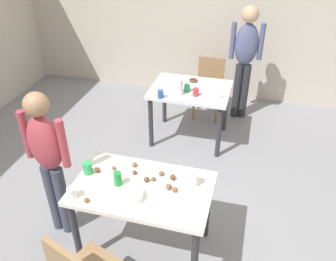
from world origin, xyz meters
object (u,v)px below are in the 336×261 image
Objects in this scene: dining_table_far at (190,96)px; mixing_bowl at (131,196)px; person_adult_far at (245,53)px; pitcher_far at (179,87)px; person_girl_near at (48,155)px; soda_can at (118,179)px; dining_table_near at (143,196)px; chair_far_table at (209,84)px.

mixing_bowl is at bearing -91.01° from dining_table_far.
pitcher_far is (-0.71, -0.97, -0.14)m from person_adult_far.
person_girl_near reaches higher than mixing_bowl.
pitcher_far reaches higher than mixing_bowl.
person_adult_far is 13.41× the size of soda_can.
dining_table_near is 0.70× the size of person_adult_far.
dining_table_near is at bearing -86.30° from pitcher_far.
person_adult_far is at bearing 61.49° from person_girl_near.
dining_table_far is 1.95m from soda_can.
person_girl_near is 12.24× the size of soda_can.
person_adult_far is at bearing 77.42° from mixing_bowl.
dining_table_far is at bearing 60.34° from pitcher_far.
person_adult_far is (0.60, 2.69, 0.35)m from dining_table_near.
soda_can reaches higher than dining_table_near.
person_adult_far reaches higher than person_girl_near.
person_girl_near is 1.86m from pitcher_far.
pitcher_far reaches higher than dining_table_near.
dining_table_far is 1.15× the size of chair_far_table.
dining_table_far is at bearing 84.05° from soda_can.
person_adult_far reaches higher than chair_far_table.
dining_table_near is 2.78m from person_adult_far.
person_adult_far reaches higher than soda_can.
dining_table_far is at bearing 89.99° from dining_table_near.
dining_table_far is 1.04m from person_adult_far.
person_adult_far is (1.45, 2.68, 0.10)m from person_girl_near.
soda_can is at bearing -173.12° from dining_table_near.
person_adult_far reaches higher than dining_table_far.
person_girl_near reaches higher than chair_far_table.
chair_far_table is 4.66× the size of mixing_bowl.
pitcher_far is at bearing -126.06° from person_adult_far.
soda_can is at bearing 142.12° from mixing_bowl.
soda_can is at bearing -92.97° from pitcher_far.
pitcher_far is (-0.11, 1.72, 0.21)m from dining_table_near.
person_adult_far is 2.83m from soda_can.
chair_far_table is 7.13× the size of soda_can.
person_adult_far is 1.21m from pitcher_far.
dining_table_near is 0.21m from mixing_bowl.
soda_can is (-0.20, -0.02, 0.17)m from dining_table_near.
dining_table_far is 0.67× the size of person_girl_near.
chair_far_table is 0.68m from person_adult_far.
person_girl_near is (-0.86, 0.01, 0.25)m from dining_table_near.
mixing_bowl is at bearing -102.58° from person_adult_far.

